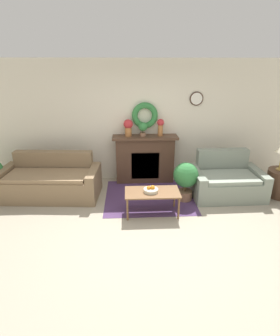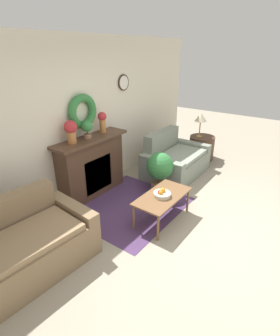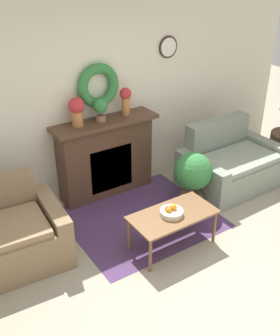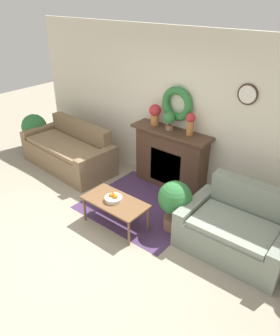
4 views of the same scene
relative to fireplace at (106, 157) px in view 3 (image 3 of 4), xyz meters
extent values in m
plane|color=#9E937F|center=(0.01, -2.18, -0.55)|extent=(16.00, 16.00, 0.00)
cube|color=#4C335B|center=(0.04, -0.82, -0.55)|extent=(1.80, 1.61, 0.01)
cube|color=beige|center=(0.01, 0.21, 0.80)|extent=(6.80, 0.06, 2.70)
cylinder|color=#382319|center=(1.14, 0.16, 1.32)|extent=(0.30, 0.02, 0.30)
cylinder|color=white|center=(1.14, 0.15, 1.32)|extent=(0.26, 0.01, 0.26)
torus|color=#337A3D|center=(0.00, 0.11, 0.97)|extent=(0.57, 0.13, 0.57)
cube|color=#4C3323|center=(0.00, 0.01, -0.03)|extent=(1.31, 0.34, 1.04)
cube|color=black|center=(0.00, -0.15, -0.12)|extent=(0.63, 0.02, 0.62)
cube|color=orange|center=(0.00, -0.16, -0.20)|extent=(0.50, 0.01, 0.34)
cube|color=#4C3323|center=(0.00, -0.03, 0.51)|extent=(1.45, 0.41, 0.05)
cube|color=#846B4C|center=(-1.09, -0.75, -0.25)|extent=(0.23, 0.92, 0.60)
cube|color=gray|center=(1.64, -0.93, -0.34)|extent=(1.10, 0.76, 0.41)
cube|color=gray|center=(1.64, -0.45, -0.10)|extent=(1.09, 0.23, 0.89)
cube|color=gray|center=(1.01, -0.83, -0.27)|extent=(0.19, 0.96, 0.55)
cube|color=gray|center=(2.27, -0.81, -0.27)|extent=(0.19, 0.96, 0.55)
cube|color=gray|center=(1.64, -0.93, -0.10)|extent=(1.06, 0.70, 0.08)
cube|color=brown|center=(0.04, -1.47, -0.12)|extent=(0.98, 0.51, 0.03)
cylinder|color=brown|center=(-0.41, -1.68, -0.34)|extent=(0.04, 0.04, 0.42)
cylinder|color=brown|center=(0.49, -1.68, -0.34)|extent=(0.04, 0.04, 0.42)
cylinder|color=brown|center=(-0.41, -1.26, -0.34)|extent=(0.04, 0.04, 0.42)
cylinder|color=brown|center=(0.49, -1.26, -0.34)|extent=(0.04, 0.04, 0.42)
cylinder|color=beige|center=(0.01, -1.48, -0.08)|extent=(0.26, 0.26, 0.06)
sphere|color=#B2231E|center=(-0.02, -1.46, -0.03)|extent=(0.07, 0.07, 0.07)
sphere|color=orange|center=(0.04, -1.47, -0.03)|extent=(0.08, 0.08, 0.08)
sphere|color=orange|center=(-0.03, -1.47, -0.03)|extent=(0.07, 0.07, 0.07)
cylinder|color=#AD6B38|center=(-0.37, 0.01, 0.63)|extent=(0.15, 0.15, 0.19)
sphere|color=#B72D33|center=(-0.37, 0.01, 0.81)|extent=(0.21, 0.21, 0.21)
cylinder|color=#AD6B38|center=(0.34, 0.01, 0.66)|extent=(0.11, 0.11, 0.24)
sphere|color=#B72D33|center=(0.34, 0.01, 0.83)|extent=(0.16, 0.16, 0.16)
cylinder|color=#8E664C|center=(-0.05, -0.01, 0.58)|extent=(0.13, 0.13, 0.07)
cylinder|color=#4C3823|center=(-0.05, -0.01, 0.64)|extent=(0.02, 0.02, 0.05)
sphere|color=#337A3D|center=(-0.05, -0.01, 0.75)|extent=(0.20, 0.20, 0.20)
cylinder|color=#8E664C|center=(0.75, -0.97, -0.45)|extent=(0.30, 0.30, 0.19)
cylinder|color=#4C3823|center=(0.75, -0.97, -0.29)|extent=(0.05, 0.05, 0.14)
sphere|color=#337A3D|center=(0.75, -0.97, -0.01)|extent=(0.50, 0.50, 0.50)
camera|label=1|loc=(-0.39, -5.66, 2.01)|focal=28.00mm
camera|label=2|loc=(-2.94, -3.23, 1.92)|focal=28.00mm
camera|label=3|loc=(-2.26, -4.29, 2.41)|focal=42.00mm
camera|label=4|loc=(2.85, -4.31, 2.61)|focal=35.00mm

